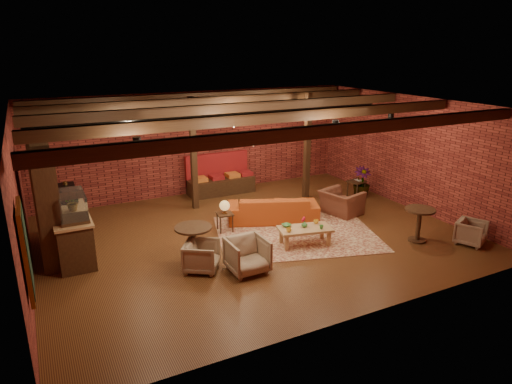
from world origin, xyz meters
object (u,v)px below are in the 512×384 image
side_table_book (356,182)px  armchair_far (471,231)px  round_table_left (194,238)px  armchair_right (342,199)px  side_table_lamp (225,208)px  round_table_right (419,220)px  armchair_b (247,254)px  plant_tall (364,152)px  armchair_a (202,255)px  sofa (273,208)px  coffee_table (304,230)px

side_table_book → armchair_far: (0.17, -4.08, -0.15)m
round_table_left → armchair_right: 4.79m
round_table_left → side_table_book: size_ratio=1.51×
side_table_lamp → round_table_right: 4.73m
round_table_left → side_table_book: bearing=18.8°
armchair_b → plant_tall: bearing=27.5°
side_table_lamp → round_table_left: size_ratio=0.98×
side_table_lamp → round_table_left: round_table_left is taller
armchair_b → armchair_right: size_ratio=0.78×
round_table_right → plant_tall: size_ratio=0.29×
armchair_b → armchair_far: size_ratio=1.26×
armchair_a → armchair_far: bearing=-71.2°
sofa → coffee_table: sofa is taller
plant_tall → round_table_right: bearing=-106.2°
coffee_table → armchair_a: size_ratio=1.93×
armchair_far → plant_tall: 4.13m
round_table_left → armchair_a: bearing=-87.2°
armchair_b → armchair_right: 4.28m
armchair_b → plant_tall: plant_tall is taller
side_table_lamp → plant_tall: (4.87, 0.63, 0.81)m
coffee_table → armchair_right: size_ratio=1.31×
round_table_left → armchair_a: round_table_left is taller
armchair_a → plant_tall: 6.66m
armchair_right → armchair_far: (1.51, -3.04, -0.13)m
round_table_left → armchair_right: size_ratio=0.81×
armchair_b → armchair_far: 5.47m
sofa → round_table_left: size_ratio=2.87×
sofa → round_table_right: (2.47, -2.75, 0.20)m
armchair_b → plant_tall: size_ratio=0.28×
round_table_left → plant_tall: 6.51m
armchair_a → coffee_table: bearing=-53.6°
side_table_lamp → armchair_right: size_ratio=0.79×
armchair_a → side_table_book: bearing=-34.3°
sofa → round_table_right: size_ratio=2.89×
round_table_left → plant_tall: bearing=17.6°
armchair_far → plant_tall: (-0.05, 3.98, 1.11)m
armchair_right → armchair_a: bearing=92.4°
armchair_right → armchair_far: armchair_right is taller
plant_tall → armchair_right: bearing=-147.4°
round_table_left → round_table_right: 5.37m
sofa → armchair_right: size_ratio=2.31×
armchair_a → armchair_far: armchair_a is taller
coffee_table → side_table_book: bearing=34.6°
armchair_far → side_table_book: bearing=67.3°
armchair_far → armchair_a: bearing=140.4°
sofa → armchair_right: bearing=-169.0°
side_table_lamp → armchair_far: size_ratio=1.29×
sofa → side_table_lamp: size_ratio=2.92×
side_table_lamp → armchair_a: 2.16m
side_table_book → plant_tall: (0.12, -0.10, 0.96)m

